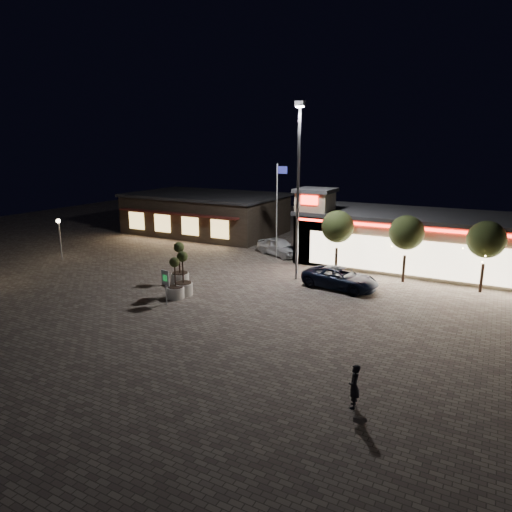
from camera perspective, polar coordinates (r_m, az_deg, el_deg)
The scene contains 17 objects.
ground at distance 27.63m, azimuth -5.45°, elevation -6.54°, with size 90.00×90.00×0.00m, color slate.
retail_building at distance 38.37m, azimuth 20.18°, elevation 1.90°, with size 20.40×8.40×6.10m.
restaurant_building at distance 50.85m, azimuth -6.29°, elevation 5.37°, with size 16.40×11.00×4.30m.
floodlight_pole at distance 32.13m, azimuth 5.29°, elevation 9.20°, with size 0.60×0.40×12.38m.
flagpole at distance 38.49m, azimuth 2.76°, elevation 6.60°, with size 0.95×0.10×8.00m.
lamp_post_west at distance 41.89m, azimuth -23.38°, elevation 2.90°, with size 0.36×0.36×3.48m.
string_tree_a at distance 34.67m, azimuth 10.16°, elevation 3.61°, with size 2.42×2.42×4.79m.
string_tree_b at distance 33.51m, azimuth 18.31°, elevation 2.77°, with size 2.42×2.42×4.79m.
string_tree_c at distance 33.07m, azimuth 26.84°, elevation 1.83°, with size 2.42×2.42×4.79m.
pickup_truck at distance 31.55m, azimuth 10.47°, elevation -2.73°, with size 2.38×5.17×1.44m, color black.
white_sedan at distance 40.20m, azimuth 2.91°, elevation 1.17°, with size 1.83×4.54×1.55m, color silver.
pedestrian at distance 17.96m, azimuth 12.17°, elevation -15.64°, with size 0.62×0.41×1.71m, color black.
dog at distance 17.26m, azimuth 12.95°, elevation -19.36°, with size 0.47×0.17×0.25m.
planter_left at distance 32.17m, azimuth -9.49°, elevation -1.94°, with size 1.25×1.25×3.06m.
planter_mid at distance 29.99m, azimuth -9.07°, elevation -3.17°, with size 1.19×1.19×2.93m.
planter_right at distance 29.49m, azimuth -10.03°, elevation -3.66°, with size 1.09×1.09×2.69m.
valet_sign at distance 28.21m, azimuth -11.25°, elevation -3.06°, with size 0.71×0.24×2.18m.
Camera 1 is at (14.44, -21.51, 9.61)m, focal length 32.00 mm.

